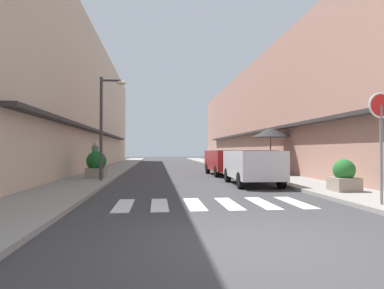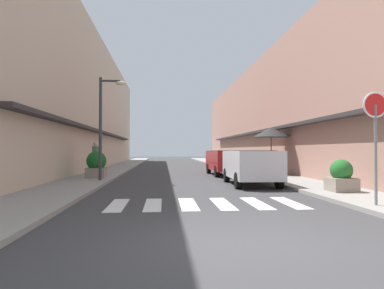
% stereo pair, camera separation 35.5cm
% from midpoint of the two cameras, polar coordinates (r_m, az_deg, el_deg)
% --- Properties ---
extents(ground_plane, '(106.25, 106.25, 0.00)m').
position_cam_midpoint_polar(ground_plane, '(24.58, -2.88, -4.42)').
color(ground_plane, '#38383A').
extents(sidewalk_left, '(2.37, 67.61, 0.12)m').
position_cam_midpoint_polar(sidewalk_left, '(24.78, -13.97, -4.22)').
color(sidewalk_left, gray).
rests_on(sidewalk_left, ground_plane).
extents(sidewalk_right, '(2.37, 67.61, 0.12)m').
position_cam_midpoint_polar(sidewalk_right, '(25.28, 7.98, -4.18)').
color(sidewalk_right, gray).
rests_on(sidewalk_right, ground_plane).
extents(building_row_left, '(5.50, 45.47, 10.17)m').
position_cam_midpoint_polar(building_row_left, '(27.11, -21.29, 6.74)').
color(building_row_left, '#C6B299').
rests_on(building_row_left, ground_plane).
extents(building_row_right, '(5.50, 45.47, 8.37)m').
position_cam_midpoint_polar(building_row_right, '(27.83, 14.65, 4.64)').
color(building_row_right, '#A87A6B').
rests_on(building_row_right, ground_plane).
extents(crosswalk, '(5.20, 2.20, 0.01)m').
position_cam_midpoint_polar(crosswalk, '(9.38, 2.25, -10.00)').
color(crosswalk, silver).
rests_on(crosswalk, ground_plane).
extents(parked_car_near, '(1.91, 4.23, 1.47)m').
position_cam_midpoint_polar(parked_car_near, '(14.49, 9.44, -3.16)').
color(parked_car_near, silver).
rests_on(parked_car_near, ground_plane).
extents(parked_car_mid, '(1.87, 4.49, 1.47)m').
position_cam_midpoint_polar(parked_car_mid, '(19.99, 5.13, -2.56)').
color(parked_car_mid, maroon).
rests_on(parked_car_mid, ground_plane).
extents(round_street_sign, '(0.65, 0.07, 2.81)m').
position_cam_midpoint_polar(round_street_sign, '(9.64, 28.38, 3.89)').
color(round_street_sign, slate).
rests_on(round_street_sign, sidewalk_right).
extents(street_lamp, '(1.19, 0.28, 4.68)m').
position_cam_midpoint_polar(street_lamp, '(15.87, -14.97, 4.67)').
color(street_lamp, '#38383D').
rests_on(street_lamp, sidewalk_left).
extents(cafe_umbrella, '(2.12, 2.12, 2.65)m').
position_cam_midpoint_polar(cafe_umbrella, '(19.66, 12.61, 1.97)').
color(cafe_umbrella, '#262626').
rests_on(cafe_umbrella, sidewalk_right).
extents(planter_corner, '(0.82, 0.82, 1.06)m').
position_cam_midpoint_polar(planter_corner, '(12.30, 23.57, -4.96)').
color(planter_corner, gray).
rests_on(planter_corner, sidewalk_right).
extents(planter_midblock, '(0.98, 0.98, 1.31)m').
position_cam_midpoint_polar(planter_midblock, '(17.44, -16.42, -3.28)').
color(planter_midblock, gray).
rests_on(planter_midblock, sidewalk_left).
extents(planter_far, '(1.03, 1.03, 1.21)m').
position_cam_midpoint_polar(planter_far, '(25.87, 7.96, -2.73)').
color(planter_far, '#4C4C4C').
rests_on(planter_far, sidewalk_right).
extents(pedestrian_walking_near, '(0.34, 0.34, 1.80)m').
position_cam_midpoint_polar(pedestrian_walking_near, '(18.14, -16.58, -2.20)').
color(pedestrian_walking_near, '#282B33').
rests_on(pedestrian_walking_near, sidewalk_left).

